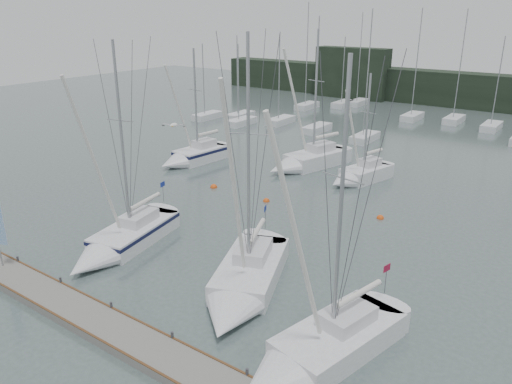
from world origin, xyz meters
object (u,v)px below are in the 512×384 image
(sailboat_mid_a, at_px, (191,157))
(sailboat_mid_c, at_px, (357,176))
(sailboat_mid_b, at_px, (304,162))
(sailboat_near_right, at_px, (310,357))
(sailboat_near_left, at_px, (118,243))
(buoy_a, at_px, (266,201))
(buoy_b, at_px, (380,218))
(buoy_c, at_px, (214,187))
(sailboat_near_center, at_px, (241,289))

(sailboat_mid_a, xyz_separation_m, sailboat_mid_c, (15.15, 3.93, -0.08))
(sailboat_mid_a, xyz_separation_m, sailboat_mid_b, (9.53, 4.74, 0.00))
(sailboat_near_right, bearing_deg, sailboat_near_left, -176.21)
(sailboat_near_right, xyz_separation_m, buoy_a, (-11.99, 14.45, -0.52))
(buoy_a, height_order, buoy_b, buoy_b)
(sailboat_mid_c, xyz_separation_m, buoy_b, (4.66, -6.16, -0.54))
(sailboat_near_left, bearing_deg, sailboat_mid_a, 107.80)
(buoy_a, distance_m, buoy_c, 5.29)
(buoy_c, bearing_deg, sailboat_near_right, -40.10)
(sailboat_near_center, distance_m, buoy_b, 13.92)
(sailboat_near_center, height_order, sailboat_mid_b, sailboat_near_center)
(buoy_a, bearing_deg, buoy_c, 178.87)
(sailboat_mid_b, height_order, buoy_a, sailboat_mid_b)
(sailboat_near_left, bearing_deg, buoy_a, 67.01)
(sailboat_mid_a, height_order, sailboat_mid_b, sailboat_mid_b)
(sailboat_mid_c, bearing_deg, sailboat_near_left, -92.11)
(sailboat_mid_a, distance_m, sailboat_mid_c, 15.65)
(sailboat_mid_b, height_order, buoy_c, sailboat_mid_b)
(sailboat_near_center, height_order, buoy_a, sailboat_near_center)
(buoy_a, bearing_deg, buoy_b, 12.81)
(sailboat_near_left, bearing_deg, sailboat_mid_b, 77.24)
(sailboat_near_right, height_order, buoy_b, sailboat_near_right)
(sailboat_mid_a, bearing_deg, sailboat_mid_c, 20.77)
(sailboat_near_center, xyz_separation_m, buoy_b, (1.73, 13.80, -0.51))
(sailboat_near_left, distance_m, sailboat_mid_c, 21.05)
(sailboat_mid_b, bearing_deg, buoy_c, -95.09)
(sailboat_mid_c, bearing_deg, buoy_a, -99.48)
(sailboat_near_right, distance_m, buoy_c, 22.60)
(sailboat_near_center, xyz_separation_m, sailboat_mid_a, (-18.07, 16.02, 0.10))
(sailboat_mid_b, distance_m, sailboat_mid_c, 5.67)
(sailboat_mid_c, bearing_deg, sailboat_mid_b, -173.10)
(sailboat_mid_a, bearing_deg, buoy_c, -26.80)
(sailboat_mid_a, bearing_deg, sailboat_near_left, -54.88)
(sailboat_near_center, height_order, buoy_b, sailboat_near_center)
(sailboat_mid_a, height_order, buoy_b, sailboat_mid_a)
(sailboat_near_center, bearing_deg, buoy_a, 97.35)
(sailboat_near_left, relative_size, sailboat_mid_a, 1.16)
(sailboat_mid_a, distance_m, buoy_c, 7.40)
(sailboat_near_right, distance_m, sailboat_mid_b, 27.15)
(sailboat_mid_b, xyz_separation_m, buoy_c, (-3.35, -8.75, -0.62))
(sailboat_near_right, xyz_separation_m, buoy_c, (-17.28, 14.55, -0.52))
(sailboat_mid_b, distance_m, buoy_a, 9.09)
(sailboat_mid_c, bearing_deg, sailboat_mid_a, -150.38)
(sailboat_mid_c, distance_m, buoy_a, 8.87)
(sailboat_near_right, bearing_deg, sailboat_mid_c, 123.43)
(buoy_c, bearing_deg, sailboat_mid_a, 146.99)
(sailboat_near_right, bearing_deg, sailboat_mid_b, 134.01)
(buoy_a, relative_size, buoy_b, 1.00)
(sailboat_near_right, bearing_deg, buoy_a, 142.84)
(sailboat_near_center, distance_m, buoy_c, 16.91)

